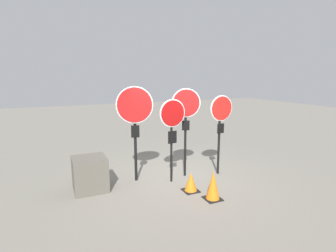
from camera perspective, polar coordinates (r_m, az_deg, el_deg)
ground_plane at (r=7.45m, az=2.02°, el=-11.06°), size 40.00×40.00×0.00m
stop_sign_0 at (r=6.77m, az=-7.23°, el=2.63°), size 0.93×0.25×2.53m
stop_sign_1 at (r=6.68m, az=0.95°, el=0.98°), size 0.72×0.13×2.21m
stop_sign_2 at (r=7.07m, az=3.92°, el=3.01°), size 0.75×0.28×2.46m
stop_sign_3 at (r=7.39m, az=11.43°, el=1.82°), size 0.71×0.13×2.26m
traffic_cone_0 at (r=6.18m, az=9.78°, el=-12.62°), size 0.38×0.38×0.68m
traffic_cone_1 at (r=6.56m, az=4.99°, el=-12.04°), size 0.37×0.37×0.48m
storage_crate at (r=6.81m, az=-16.63°, el=-9.94°), size 0.80×0.79×0.83m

